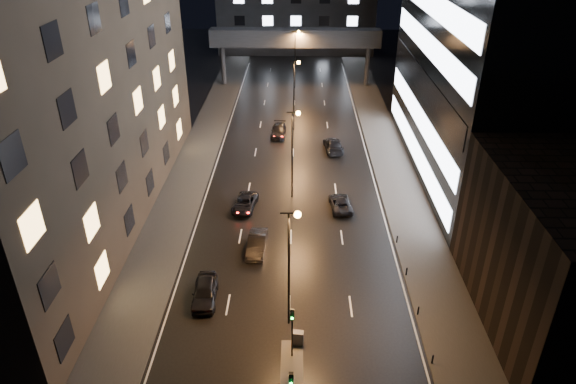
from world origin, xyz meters
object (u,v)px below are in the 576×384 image
(car_away_a, at_px, (205,292))
(car_away_d, at_px, (279,131))
(car_toward_b, at_px, (333,145))
(car_toward_a, at_px, (340,203))
(utility_cabinet, at_px, (298,338))
(car_away_b, at_px, (257,244))
(car_away_c, at_px, (245,203))

(car_away_a, bearing_deg, car_away_d, 79.22)
(car_away_d, height_order, car_toward_b, car_toward_b)
(car_toward_a, height_order, car_toward_b, car_toward_b)
(car_away_d, height_order, utility_cabinet, car_away_d)
(car_away_b, xyz_separation_m, car_away_c, (-1.87, 7.73, -0.11))
(car_away_d, bearing_deg, car_away_b, -89.66)
(utility_cabinet, bearing_deg, car_away_d, 101.86)
(car_toward_b, bearing_deg, car_away_d, -39.27)
(car_toward_b, relative_size, utility_cabinet, 4.81)
(car_away_b, xyz_separation_m, car_toward_a, (8.40, 7.98, -0.13))
(car_away_b, height_order, car_toward_b, car_toward_b)
(car_away_a, relative_size, car_away_d, 0.96)
(car_away_c, relative_size, car_toward_b, 0.88)
(car_away_a, height_order, car_toward_a, car_away_a)
(car_away_b, bearing_deg, car_away_a, -115.50)
(car_toward_a, bearing_deg, car_away_d, -75.47)
(car_away_a, distance_m, car_toward_a, 19.32)
(car_toward_a, height_order, utility_cabinet, car_toward_a)
(car_toward_a, bearing_deg, car_away_a, 45.42)
(car_away_a, relative_size, utility_cabinet, 4.25)
(car_away_b, xyz_separation_m, car_toward_b, (8.49, 23.15, 0.01))
(car_away_c, distance_m, car_toward_a, 10.27)
(car_away_c, height_order, car_toward_a, car_away_c)
(car_away_d, xyz_separation_m, car_toward_b, (7.45, -4.98, 0.06))
(car_away_a, xyz_separation_m, car_away_d, (4.80, 35.16, -0.09))
(car_away_b, relative_size, car_toward_b, 0.87)
(utility_cabinet, bearing_deg, car_toward_a, 84.99)
(car_away_b, distance_m, car_toward_a, 11.59)
(car_away_c, bearing_deg, car_away_b, -68.46)
(car_away_a, relative_size, car_toward_a, 1.03)
(car_away_a, height_order, car_toward_b, car_away_a)
(car_away_a, height_order, car_away_c, car_away_a)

